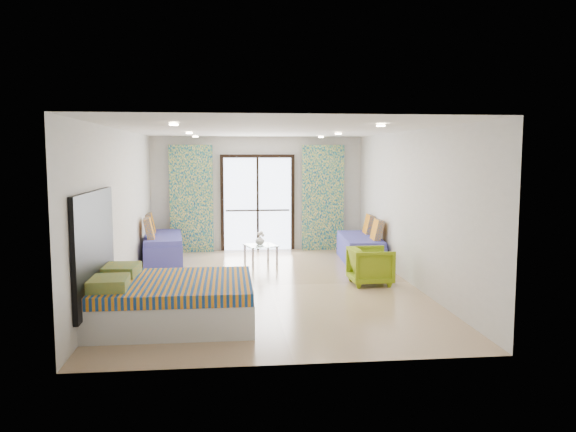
{
  "coord_description": "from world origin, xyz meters",
  "views": [
    {
      "loc": [
        -0.69,
        -9.61,
        2.27
      ],
      "look_at": [
        0.4,
        0.6,
        1.15
      ],
      "focal_mm": 35.0,
      "sensor_mm": 36.0,
      "label": 1
    }
  ],
  "objects": [
    {
      "name": "downlight_f",
      "position": [
        1.4,
        3.0,
        2.67
      ],
      "size": [
        0.12,
        0.12,
        0.02
      ],
      "primitive_type": "cylinder",
      "color": "#FFE0B2",
      "rests_on": "ceiling"
    },
    {
      "name": "wall_front",
      "position": [
        0.0,
        -3.75,
        1.35
      ],
      "size": [
        5.0,
        0.01,
        2.7
      ],
      "primitive_type": null,
      "color": "silver",
      "rests_on": "ground"
    },
    {
      "name": "coffee_table",
      "position": [
        -0.03,
        1.97,
        0.35
      ],
      "size": [
        0.75,
        0.75,
        0.69
      ],
      "rotation": [
        0.0,
        0.0,
        0.29
      ],
      "color": "silver",
      "rests_on": "floor"
    },
    {
      "name": "curtain_right",
      "position": [
        1.55,
        3.57,
        1.25
      ],
      "size": [
        1.0,
        0.1,
        2.5
      ],
      "primitive_type": "cube",
      "color": "beige",
      "rests_on": "floor"
    },
    {
      "name": "floor",
      "position": [
        0.0,
        0.0,
        0.0
      ],
      "size": [
        5.0,
        7.5,
        0.01
      ],
      "primitive_type": null,
      "color": "tan",
      "rests_on": "ground"
    },
    {
      "name": "downlight_c",
      "position": [
        -1.4,
        1.0,
        2.67
      ],
      "size": [
        0.12,
        0.12,
        0.02
      ],
      "primitive_type": "cylinder",
      "color": "#FFE0B2",
      "rests_on": "ceiling"
    },
    {
      "name": "wall_back",
      "position": [
        0.0,
        3.75,
        1.35
      ],
      "size": [
        5.0,
        0.01,
        2.7
      ],
      "primitive_type": null,
      "color": "silver",
      "rests_on": "ground"
    },
    {
      "name": "balcony_rail",
      "position": [
        0.0,
        3.73,
        0.95
      ],
      "size": [
        1.52,
        0.03,
        0.04
      ],
      "primitive_type": "cube",
      "color": "#595451",
      "rests_on": "balcony_door"
    },
    {
      "name": "wall_right",
      "position": [
        2.5,
        0.0,
        1.35
      ],
      "size": [
        0.01,
        7.5,
        2.7
      ],
      "primitive_type": null,
      "color": "silver",
      "rests_on": "ground"
    },
    {
      "name": "ceiling",
      "position": [
        0.0,
        0.0,
        2.7
      ],
      "size": [
        5.0,
        7.5,
        0.01
      ],
      "primitive_type": null,
      "color": "silver",
      "rests_on": "ground"
    },
    {
      "name": "daybed_right",
      "position": [
        2.12,
        2.02,
        0.3
      ],
      "size": [
        0.88,
        1.99,
        0.96
      ],
      "rotation": [
        0.0,
        0.0,
        -0.06
      ],
      "color": "#4444A2",
      "rests_on": "floor"
    },
    {
      "name": "downlight_d",
      "position": [
        1.4,
        1.0,
        2.67
      ],
      "size": [
        0.12,
        0.12,
        0.02
      ],
      "primitive_type": "cylinder",
      "color": "#FFE0B2",
      "rests_on": "ceiling"
    },
    {
      "name": "downlight_b",
      "position": [
        1.4,
        -2.0,
        2.67
      ],
      "size": [
        0.12,
        0.12,
        0.02
      ],
      "primitive_type": "cylinder",
      "color": "#FFE0B2",
      "rests_on": "ceiling"
    },
    {
      "name": "curtain_left",
      "position": [
        -1.55,
        3.57,
        1.25
      ],
      "size": [
        1.0,
        0.1,
        2.5
      ],
      "primitive_type": "cube",
      "color": "beige",
      "rests_on": "floor"
    },
    {
      "name": "bed",
      "position": [
        -1.48,
        -2.06,
        0.31
      ],
      "size": [
        2.13,
        1.74,
        0.73
      ],
      "color": "silver",
      "rests_on": "floor"
    },
    {
      "name": "switch_plate",
      "position": [
        -2.47,
        -0.81,
        1.05
      ],
      "size": [
        0.02,
        0.1,
        0.1
      ],
      "primitive_type": "cube",
      "color": "silver",
      "rests_on": "wall_left"
    },
    {
      "name": "balcony_door",
      "position": [
        0.0,
        3.72,
        1.26
      ],
      "size": [
        1.76,
        0.08,
        2.28
      ],
      "color": "black",
      "rests_on": "floor"
    },
    {
      "name": "vase",
      "position": [
        -0.05,
        2.01,
        0.49
      ],
      "size": [
        0.24,
        0.25,
        0.19
      ],
      "primitive_type": "imported",
      "rotation": [
        0.0,
        0.0,
        -0.31
      ],
      "color": "white",
      "rests_on": "coffee_table"
    },
    {
      "name": "armchair",
      "position": [
        1.78,
        -0.11,
        0.36
      ],
      "size": [
        0.68,
        0.72,
        0.72
      ],
      "primitive_type": "imported",
      "rotation": [
        0.0,
        0.0,
        1.6
      ],
      "color": "#829E14",
      "rests_on": "floor"
    },
    {
      "name": "wall_left",
      "position": [
        -2.5,
        0.0,
        1.35
      ],
      "size": [
        0.01,
        7.5,
        2.7
      ],
      "primitive_type": null,
      "color": "silver",
      "rests_on": "ground"
    },
    {
      "name": "downlight_a",
      "position": [
        -1.4,
        -2.0,
        2.67
      ],
      "size": [
        0.12,
        0.12,
        0.02
      ],
      "primitive_type": "cylinder",
      "color": "#FFE0B2",
      "rests_on": "ceiling"
    },
    {
      "name": "daybed_left",
      "position": [
        -2.12,
        2.57,
        0.31
      ],
      "size": [
        0.98,
        2.07,
        0.99
      ],
      "rotation": [
        0.0,
        0.0,
        0.1
      ],
      "color": "#4444A2",
      "rests_on": "floor"
    },
    {
      "name": "headboard",
      "position": [
        -2.46,
        -2.06,
        1.05
      ],
      "size": [
        0.06,
        2.1,
        1.5
      ],
      "primitive_type": "cube",
      "color": "black",
      "rests_on": "floor"
    },
    {
      "name": "downlight_e",
      "position": [
        -1.4,
        3.0,
        2.67
      ],
      "size": [
        0.12,
        0.12,
        0.02
      ],
      "primitive_type": "cylinder",
      "color": "#FFE0B2",
      "rests_on": "ceiling"
    }
  ]
}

